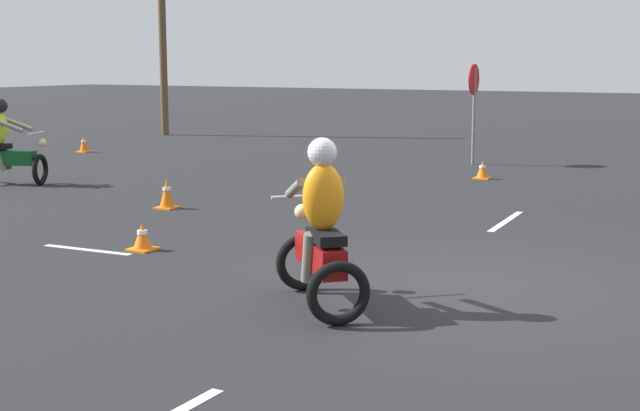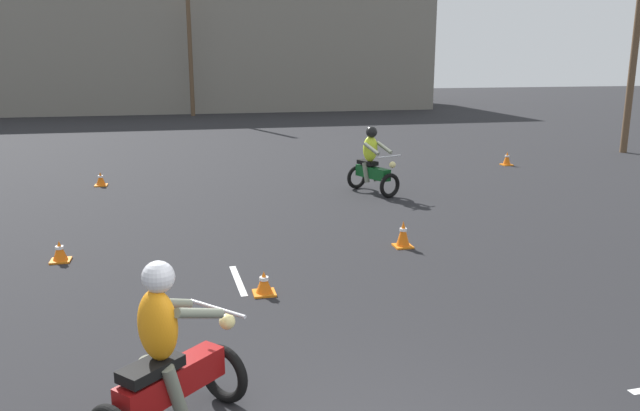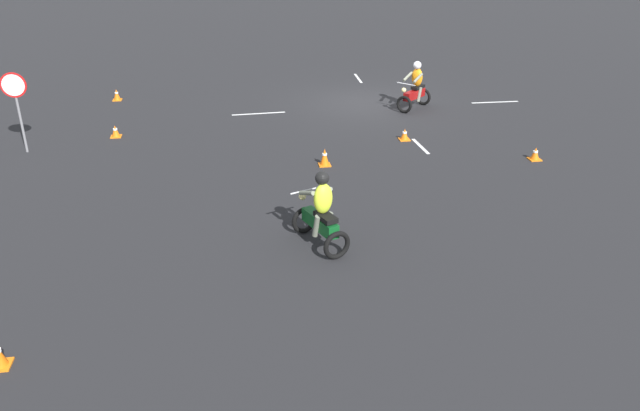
{
  "view_description": "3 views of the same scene",
  "coord_description": "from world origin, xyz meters",
  "px_view_note": "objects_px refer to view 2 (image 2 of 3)",
  "views": [
    {
      "loc": [
        -8.87,
        -2.94,
        2.37
      ],
      "look_at": [
        -1.46,
        1.02,
        1.0
      ],
      "focal_mm": 50.0,
      "sensor_mm": 36.0,
      "label": 1
    },
    {
      "loc": [
        -1.27,
        -4.16,
        3.32
      ],
      "look_at": [
        0.94,
        5.72,
        0.9
      ],
      "focal_mm": 35.0,
      "sensor_mm": 36.0,
      "label": 2
    },
    {
      "loc": [
        5.08,
        21.59,
        6.15
      ],
      "look_at": [
        3.34,
        10.42,
        0.9
      ],
      "focal_mm": 35.0,
      "sensor_mm": 36.0,
      "label": 3
    }
  ],
  "objects_px": {
    "utility_pole_near": "(635,47)",
    "traffic_cone_far_right": "(264,283)",
    "traffic_cone_mid_left": "(60,252)",
    "traffic_cone_far_center": "(403,234)",
    "traffic_cone_mid_center": "(507,159)",
    "utility_pole_far": "(189,34)",
    "motorcycle_rider_foreground": "(168,361)",
    "motorcycle_rider_background": "(372,164)",
    "traffic_cone_near_left": "(101,179)"
  },
  "relations": [
    {
      "from": "utility_pole_near",
      "to": "traffic_cone_far_right",
      "type": "bearing_deg",
      "value": -143.05
    },
    {
      "from": "traffic_cone_mid_left",
      "to": "traffic_cone_far_center",
      "type": "height_order",
      "value": "traffic_cone_far_center"
    },
    {
      "from": "traffic_cone_mid_center",
      "to": "traffic_cone_far_right",
      "type": "height_order",
      "value": "traffic_cone_mid_center"
    },
    {
      "from": "traffic_cone_mid_left",
      "to": "utility_pole_near",
      "type": "height_order",
      "value": "utility_pole_near"
    },
    {
      "from": "traffic_cone_mid_left",
      "to": "traffic_cone_far_right",
      "type": "relative_size",
      "value": 1.03
    },
    {
      "from": "traffic_cone_far_right",
      "to": "traffic_cone_far_center",
      "type": "height_order",
      "value": "traffic_cone_far_center"
    },
    {
      "from": "traffic_cone_far_right",
      "to": "utility_pole_near",
      "type": "relative_size",
      "value": 0.05
    },
    {
      "from": "utility_pole_far",
      "to": "traffic_cone_far_right",
      "type": "bearing_deg",
      "value": -89.39
    },
    {
      "from": "motorcycle_rider_foreground",
      "to": "traffic_cone_far_center",
      "type": "xyz_separation_m",
      "value": [
        4.0,
        4.96,
        -0.5
      ]
    },
    {
      "from": "traffic_cone_mid_center",
      "to": "utility_pole_far",
      "type": "bearing_deg",
      "value": 115.48
    },
    {
      "from": "traffic_cone_mid_left",
      "to": "motorcycle_rider_background",
      "type": "bearing_deg",
      "value": 31.14
    },
    {
      "from": "traffic_cone_mid_center",
      "to": "traffic_cone_far_right",
      "type": "distance_m",
      "value": 12.81
    },
    {
      "from": "traffic_cone_far_right",
      "to": "traffic_cone_far_center",
      "type": "distance_m",
      "value": 3.23
    },
    {
      "from": "motorcycle_rider_foreground",
      "to": "traffic_cone_mid_left",
      "type": "height_order",
      "value": "motorcycle_rider_foreground"
    },
    {
      "from": "traffic_cone_far_right",
      "to": "motorcycle_rider_foreground",
      "type": "bearing_deg",
      "value": -111.43
    },
    {
      "from": "traffic_cone_mid_center",
      "to": "traffic_cone_far_center",
      "type": "distance_m",
      "value": 9.7
    },
    {
      "from": "motorcycle_rider_background",
      "to": "utility_pole_near",
      "type": "bearing_deg",
      "value": -178.78
    },
    {
      "from": "traffic_cone_far_center",
      "to": "utility_pole_near",
      "type": "height_order",
      "value": "utility_pole_near"
    },
    {
      "from": "traffic_cone_near_left",
      "to": "traffic_cone_mid_center",
      "type": "xyz_separation_m",
      "value": [
        12.08,
        0.6,
        0.03
      ]
    },
    {
      "from": "motorcycle_rider_background",
      "to": "traffic_cone_far_right",
      "type": "distance_m",
      "value": 7.18
    },
    {
      "from": "motorcycle_rider_foreground",
      "to": "utility_pole_far",
      "type": "bearing_deg",
      "value": 135.33
    },
    {
      "from": "traffic_cone_near_left",
      "to": "traffic_cone_far_right",
      "type": "xyz_separation_m",
      "value": [
        3.18,
        -8.62,
        -0.01
      ]
    },
    {
      "from": "traffic_cone_far_right",
      "to": "utility_pole_far",
      "type": "relative_size",
      "value": 0.04
    },
    {
      "from": "traffic_cone_mid_left",
      "to": "traffic_cone_far_center",
      "type": "xyz_separation_m",
      "value": [
        5.85,
        -0.47,
        0.06
      ]
    },
    {
      "from": "traffic_cone_near_left",
      "to": "utility_pole_far",
      "type": "distance_m",
      "value": 20.6
    },
    {
      "from": "motorcycle_rider_foreground",
      "to": "motorcycle_rider_background",
      "type": "xyz_separation_m",
      "value": [
        4.81,
        9.46,
        0.0
      ]
    },
    {
      "from": "traffic_cone_mid_center",
      "to": "traffic_cone_far_center",
      "type": "xyz_separation_m",
      "value": [
        -6.17,
        -7.49,
        0.03
      ]
    },
    {
      "from": "motorcycle_rider_foreground",
      "to": "traffic_cone_far_center",
      "type": "bearing_deg",
      "value": 98.19
    },
    {
      "from": "traffic_cone_far_right",
      "to": "utility_pole_far",
      "type": "distance_m",
      "value": 28.87
    },
    {
      "from": "motorcycle_rider_background",
      "to": "utility_pole_near",
      "type": "relative_size",
      "value": 0.23
    },
    {
      "from": "motorcycle_rider_background",
      "to": "motorcycle_rider_foreground",
      "type": "bearing_deg",
      "value": 41.4
    },
    {
      "from": "traffic_cone_mid_center",
      "to": "traffic_cone_mid_left",
      "type": "height_order",
      "value": "traffic_cone_mid_center"
    },
    {
      "from": "utility_pole_far",
      "to": "traffic_cone_far_center",
      "type": "bearing_deg",
      "value": -83.54
    },
    {
      "from": "traffic_cone_far_center",
      "to": "traffic_cone_far_right",
      "type": "bearing_deg",
      "value": -147.66
    },
    {
      "from": "traffic_cone_mid_left",
      "to": "utility_pole_far",
      "type": "height_order",
      "value": "utility_pole_far"
    },
    {
      "from": "traffic_cone_far_center",
      "to": "utility_pole_far",
      "type": "xyz_separation_m",
      "value": [
        -3.04,
        26.81,
        4.34
      ]
    },
    {
      "from": "traffic_cone_mid_left",
      "to": "traffic_cone_far_center",
      "type": "bearing_deg",
      "value": -4.64
    },
    {
      "from": "motorcycle_rider_background",
      "to": "utility_pole_near",
      "type": "height_order",
      "value": "utility_pole_near"
    },
    {
      "from": "motorcycle_rider_background",
      "to": "traffic_cone_mid_center",
      "type": "relative_size",
      "value": 3.91
    },
    {
      "from": "utility_pole_far",
      "to": "utility_pole_near",
      "type": "bearing_deg",
      "value": -50.56
    },
    {
      "from": "traffic_cone_near_left",
      "to": "traffic_cone_far_right",
      "type": "distance_m",
      "value": 9.19
    },
    {
      "from": "motorcycle_rider_background",
      "to": "utility_pole_near",
      "type": "distance_m",
      "value": 12.04
    },
    {
      "from": "motorcycle_rider_background",
      "to": "traffic_cone_mid_left",
      "type": "bearing_deg",
      "value": 9.49
    },
    {
      "from": "motorcycle_rider_background",
      "to": "traffic_cone_mid_center",
      "type": "xyz_separation_m",
      "value": [
        5.36,
        2.99,
        -0.52
      ]
    },
    {
      "from": "motorcycle_rider_foreground",
      "to": "traffic_cone_far_right",
      "type": "bearing_deg",
      "value": 115.64
    },
    {
      "from": "traffic_cone_near_left",
      "to": "traffic_cone_far_center",
      "type": "height_order",
      "value": "traffic_cone_far_center"
    },
    {
      "from": "utility_pole_near",
      "to": "traffic_cone_far_center",
      "type": "bearing_deg",
      "value": -142.03
    },
    {
      "from": "traffic_cone_mid_center",
      "to": "utility_pole_near",
      "type": "relative_size",
      "value": 0.06
    },
    {
      "from": "traffic_cone_near_left",
      "to": "traffic_cone_far_center",
      "type": "bearing_deg",
      "value": -49.37
    },
    {
      "from": "traffic_cone_far_center",
      "to": "utility_pole_far",
      "type": "distance_m",
      "value": 27.32
    }
  ]
}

